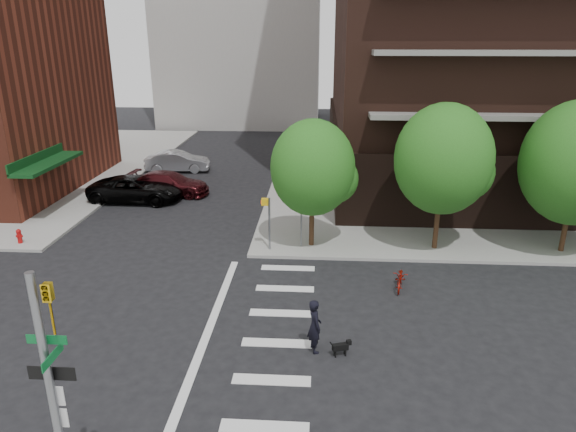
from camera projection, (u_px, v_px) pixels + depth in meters
ground at (190, 340)px, 17.66m from camera, size 120.00×120.00×0.00m
sidewalk_ne at (535, 174)px, 38.54m from camera, size 39.00×33.00×0.15m
crosswalk at (254, 342)px, 17.52m from camera, size 3.85×13.00×0.01m
tree_a at (313, 168)px, 24.08m from camera, size 4.00×4.00×5.90m
tree_b at (443, 159)px, 23.56m from camera, size 4.50×4.50×6.65m
pedestrian_signal at (276, 215)px, 24.36m from camera, size 2.18×0.67×2.60m
fire_hydrant at (19, 235)px, 25.44m from camera, size 0.24×0.24×0.73m
parked_car_black at (136, 189)px, 32.27m from camera, size 2.79×5.85×1.61m
parked_car_maroon at (169, 184)px, 33.62m from camera, size 2.65×5.44×1.52m
parked_car_silver at (178, 161)px, 39.42m from camera, size 2.18×4.98×1.59m
scooter at (401, 279)px, 21.16m from camera, size 0.91×1.76×0.88m
dog_walker at (315, 326)px, 16.78m from camera, size 0.79×0.65×1.87m
dog at (341, 347)px, 16.70m from camera, size 0.65×0.33×0.54m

